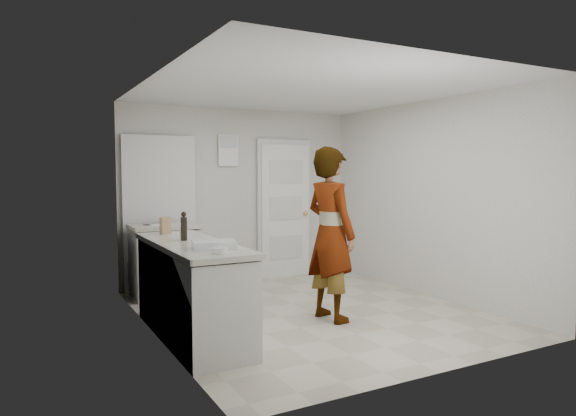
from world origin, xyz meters
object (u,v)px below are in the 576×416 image
egg_bowl (220,251)px  oil_cruet_b (184,227)px  person (330,234)px  baking_dish (214,245)px  cake_mix_box (165,226)px  oil_cruet_a (184,229)px  spice_jar (182,234)px

egg_bowl → oil_cruet_b: bearing=91.3°
person → baking_dish: bearing=96.3°
person → oil_cruet_b: bearing=72.4°
oil_cruet_b → cake_mix_box: bearing=92.9°
person → oil_cruet_a: person is taller
spice_jar → egg_bowl: 1.17m
oil_cruet_b → egg_bowl: (0.02, -0.93, -0.11)m
oil_cruet_b → egg_bowl: size_ratio=2.23×
cake_mix_box → baking_dish: size_ratio=0.44×
spice_jar → oil_cruet_b: size_ratio=0.28×
egg_bowl → person: bearing=23.6°
baking_dish → egg_bowl: size_ratio=3.27×
oil_cruet_b → baking_dish: 0.64m
spice_jar → oil_cruet_a: size_ratio=0.35×
oil_cruet_b → baking_dish: size_ratio=0.68×
spice_jar → oil_cruet_a: oil_cruet_a is taller
oil_cruet_a → oil_cruet_b: oil_cruet_b is taller
cake_mix_box → egg_bowl: (0.05, -1.51, -0.07)m
person → cake_mix_box: size_ratio=10.07×
person → spice_jar: size_ratio=23.69×
spice_jar → egg_bowl: bearing=-91.7°
spice_jar → baking_dish: size_ratio=0.19×
oil_cruet_b → person: bearing=-10.2°
oil_cruet_a → cake_mix_box: bearing=94.0°
cake_mix_box → oil_cruet_a: oil_cruet_a is taller
person → baking_dish: (-1.45, -0.35, 0.02)m
person → cake_mix_box: person is taller
oil_cruet_a → baking_dish: oil_cruet_a is taller
oil_cruet_b → egg_bowl: oil_cruet_b is taller
egg_bowl → cake_mix_box: bearing=91.9°
baking_dish → oil_cruet_b: bearing=97.4°
baking_dish → cake_mix_box: bearing=95.2°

